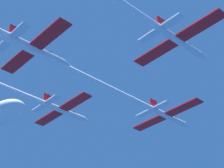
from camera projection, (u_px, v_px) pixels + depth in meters
jet_lead at (94, 81)px, 77.30m from camera, size 19.23×71.68×3.19m
cloud_wispy at (6, 113)px, 147.20m from camera, size 21.30×11.72×7.46m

